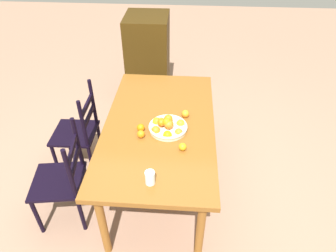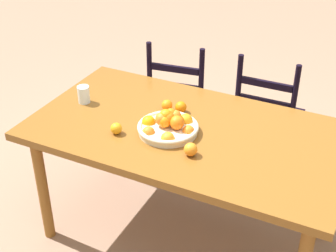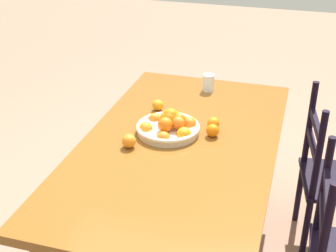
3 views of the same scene
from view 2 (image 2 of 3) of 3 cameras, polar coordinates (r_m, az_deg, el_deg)
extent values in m
plane|color=#96715B|center=(3.14, 2.01, -12.47)|extent=(12.00, 12.00, 0.00)
cube|color=brown|center=(2.67, 2.31, -0.71)|extent=(1.72, 0.95, 0.04)
cylinder|color=brown|center=(2.99, -14.36, -7.01)|extent=(0.06, 0.06, 0.73)
cylinder|color=brown|center=(3.46, -6.71, -0.24)|extent=(0.06, 0.06, 0.73)
cylinder|color=brown|center=(3.05, 18.32, -6.88)|extent=(0.06, 0.06, 0.73)
cube|color=black|center=(3.63, 1.64, 2.82)|extent=(0.48, 0.48, 0.03)
cylinder|color=black|center=(3.86, 4.98, 0.75)|extent=(0.04, 0.04, 0.42)
cylinder|color=black|center=(3.94, -0.22, 1.59)|extent=(0.04, 0.04, 0.42)
cylinder|color=black|center=(3.56, 3.58, -2.13)|extent=(0.04, 0.04, 0.42)
cylinder|color=black|center=(3.65, -2.00, -1.16)|extent=(0.04, 0.04, 0.42)
cylinder|color=black|center=(3.31, 3.86, 4.90)|extent=(0.04, 0.04, 0.50)
cylinder|color=black|center=(3.41, -2.15, 5.76)|extent=(0.04, 0.04, 0.50)
cube|color=black|center=(3.38, 0.81, 4.67)|extent=(0.33, 0.07, 0.04)
cube|color=black|center=(3.32, 0.82, 6.64)|extent=(0.33, 0.07, 0.04)
cube|color=black|center=(3.51, 11.62, 0.92)|extent=(0.43, 0.43, 0.03)
cylinder|color=black|center=(3.75, 14.68, -1.33)|extent=(0.04, 0.04, 0.42)
cylinder|color=black|center=(3.81, 9.35, -0.08)|extent=(0.04, 0.04, 0.42)
cylinder|color=black|center=(3.45, 13.35, -4.33)|extent=(0.04, 0.04, 0.42)
cylinder|color=black|center=(3.51, 7.57, -2.91)|extent=(0.04, 0.04, 0.42)
cylinder|color=black|center=(3.19, 14.40, 2.75)|extent=(0.04, 0.04, 0.50)
cylinder|color=black|center=(3.26, 8.16, 4.13)|extent=(0.04, 0.04, 0.50)
cube|color=black|center=(3.24, 11.17, 2.78)|extent=(0.33, 0.03, 0.04)
cube|color=black|center=(3.18, 11.41, 4.78)|extent=(0.33, 0.03, 0.04)
cylinder|color=beige|center=(2.61, 0.00, -0.42)|extent=(0.31, 0.31, 0.04)
torus|color=beige|center=(2.61, 0.00, -0.09)|extent=(0.33, 0.33, 0.02)
sphere|color=orange|center=(2.57, 2.39, -0.62)|extent=(0.07, 0.07, 0.07)
sphere|color=orange|center=(2.66, 2.06, 0.63)|extent=(0.08, 0.08, 0.08)
sphere|color=orange|center=(2.70, -0.26, 1.18)|extent=(0.08, 0.08, 0.08)
sphere|color=orange|center=(2.65, -2.27, 0.44)|extent=(0.08, 0.08, 0.08)
sphere|color=orange|center=(2.56, -2.28, -0.76)|extent=(0.07, 0.07, 0.07)
sphere|color=orange|center=(2.51, -0.04, -1.49)|extent=(0.07, 0.07, 0.07)
sphere|color=orange|center=(2.59, -0.26, 1.22)|extent=(0.07, 0.07, 0.07)
sphere|color=orange|center=(2.63, 0.34, 1.38)|extent=(0.07, 0.07, 0.07)
sphere|color=orange|center=(2.57, 1.05, 0.40)|extent=(0.08, 0.08, 0.08)
sphere|color=orange|center=(2.58, -0.40, 0.55)|extent=(0.07, 0.07, 0.07)
sphere|color=orange|center=(2.59, 0.02, 0.92)|extent=(0.07, 0.07, 0.07)
sphere|color=orange|center=(2.59, -0.71, 0.81)|extent=(0.07, 0.07, 0.07)
sphere|color=orange|center=(2.62, 0.87, 1.17)|extent=(0.06, 0.06, 0.06)
sphere|color=orange|center=(2.79, 1.51, 2.21)|extent=(0.07, 0.07, 0.07)
sphere|color=orange|center=(2.43, 2.65, -2.73)|extent=(0.07, 0.07, 0.07)
sphere|color=orange|center=(2.61, -6.03, -0.29)|extent=(0.06, 0.06, 0.06)
sphere|color=orange|center=(2.82, -0.12, 2.43)|extent=(0.06, 0.06, 0.06)
cylinder|color=silver|center=(2.93, -9.75, 3.65)|extent=(0.07, 0.07, 0.10)
camera|label=1|loc=(3.51, -37.43, 29.72)|focal=32.46mm
camera|label=3|loc=(2.84, 51.67, 16.05)|focal=51.29mm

